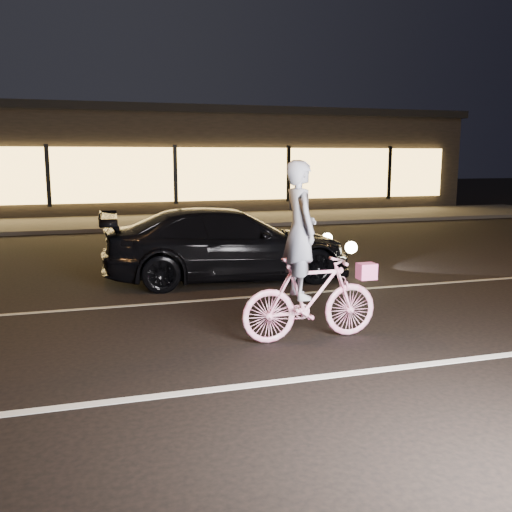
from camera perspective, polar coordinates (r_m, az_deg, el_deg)
name	(u,v)px	position (r m, az deg, el deg)	size (l,w,h in m)	color
ground	(349,328)	(7.78, 9.31, -7.08)	(90.00, 90.00, 0.00)	black
lane_stripe_near	(410,366)	(6.54, 15.17, -10.59)	(60.00, 0.12, 0.01)	silver
lane_stripe_far	(296,294)	(9.55, 4.05, -3.76)	(60.00, 0.10, 0.01)	gray
sidewalk	(184,221)	(20.06, -7.17, 3.53)	(30.00, 4.00, 0.12)	#383533
storefront	(161,159)	(25.85, -9.52, 9.51)	(25.40, 8.42, 4.20)	black
cyclist	(308,278)	(7.01, 5.20, -2.20)	(1.76, 0.61, 2.22)	#F93687
sedan	(228,244)	(10.54, -2.79, 1.20)	(4.65, 2.06, 1.33)	black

